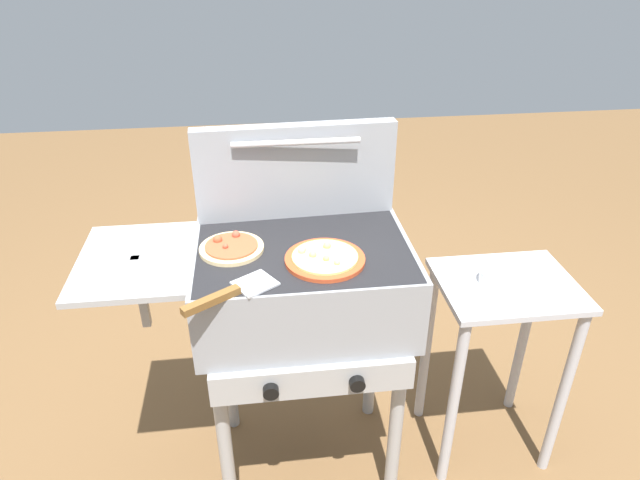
{
  "coord_description": "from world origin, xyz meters",
  "views": [
    {
      "loc": [
        -0.12,
        -1.4,
        1.72
      ],
      "look_at": [
        0.05,
        0.0,
        0.92
      ],
      "focal_mm": 31.32,
      "sensor_mm": 36.0,
      "label": 1
    }
  ],
  "objects": [
    {
      "name": "pizza_pepperoni",
      "position": [
        -0.21,
        0.01,
        0.91
      ],
      "size": [
        0.19,
        0.19,
        0.04
      ],
      "color": "beige",
      "rests_on": "grill"
    },
    {
      "name": "grill",
      "position": [
        -0.01,
        -0.0,
        0.76
      ],
      "size": [
        0.96,
        0.53,
        0.9
      ],
      "color": "gray",
      "rests_on": "ground_plane"
    },
    {
      "name": "ground_plane",
      "position": [
        0.0,
        0.0,
        0.0
      ],
      "size": [
        8.0,
        8.0,
        0.0
      ],
      "primitive_type": "plane",
      "color": "brown"
    },
    {
      "name": "topping_bowl_near",
      "position": [
        0.62,
        0.0,
        0.74
      ],
      "size": [
        0.12,
        0.12,
        0.04
      ],
      "color": "silver",
      "rests_on": "prep_table"
    },
    {
      "name": "pizza_cheese",
      "position": [
        0.05,
        -0.09,
        0.91
      ],
      "size": [
        0.23,
        0.23,
        0.03
      ],
      "color": "#C64723",
      "rests_on": "grill"
    },
    {
      "name": "grill_lid_open",
      "position": [
        0.0,
        0.21,
        1.05
      ],
      "size": [
        0.63,
        0.09,
        0.3
      ],
      "color": "gray",
      "rests_on": "grill"
    },
    {
      "name": "prep_table",
      "position": [
        0.66,
        0.0,
        0.52
      ],
      "size": [
        0.44,
        0.36,
        0.72
      ],
      "color": "#B2B2B7",
      "rests_on": "ground_plane"
    },
    {
      "name": "spatula",
      "position": [
        -0.21,
        -0.22,
        0.91
      ],
      "size": [
        0.25,
        0.19,
        0.02
      ],
      "color": "#B7BABF",
      "rests_on": "grill"
    }
  ]
}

